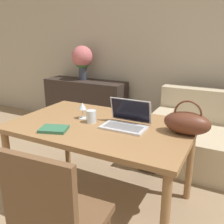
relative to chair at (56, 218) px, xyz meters
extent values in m
cube|color=#BCB29E|center=(-0.16, 2.67, 0.82)|extent=(10.00, 0.06, 2.70)
cube|color=olive|center=(-0.20, 0.84, 0.21)|extent=(1.48, 0.93, 0.04)
cylinder|color=olive|center=(-0.88, 0.44, -0.17)|extent=(0.06, 0.06, 0.71)
cylinder|color=olive|center=(0.48, 0.44, -0.17)|extent=(0.06, 0.06, 0.71)
cylinder|color=olive|center=(-0.88, 1.25, -0.17)|extent=(0.06, 0.06, 0.71)
cylinder|color=olive|center=(0.48, 1.25, -0.17)|extent=(0.06, 0.06, 0.71)
cube|color=brown|center=(-0.01, 0.08, -0.08)|extent=(0.47, 0.47, 0.05)
cube|color=brown|center=(0.01, -0.12, 0.18)|extent=(0.42, 0.07, 0.48)
cylinder|color=brown|center=(-0.20, 0.25, -0.32)|extent=(0.04, 0.04, 0.42)
cube|color=#C1B293|center=(0.70, 1.97, -0.32)|extent=(1.61, 0.94, 0.42)
cube|color=#C1B293|center=(0.00, 1.97, -0.25)|extent=(0.20, 0.94, 0.56)
cube|color=#332823|center=(-1.36, 2.37, -0.14)|extent=(1.31, 0.40, 0.77)
cube|color=silver|center=(0.01, 0.84, 0.23)|extent=(0.35, 0.20, 0.02)
cube|color=gray|center=(0.01, 0.84, 0.24)|extent=(0.30, 0.13, 0.00)
cube|color=silver|center=(0.01, 0.97, 0.34)|extent=(0.35, 0.06, 0.20)
cube|color=black|center=(0.01, 0.97, 0.34)|extent=(0.32, 0.05, 0.18)
cylinder|color=silver|center=(-0.29, 0.84, 0.28)|extent=(0.08, 0.08, 0.10)
cylinder|color=silver|center=(-0.41, 0.89, 0.23)|extent=(0.07, 0.07, 0.01)
cylinder|color=silver|center=(-0.41, 0.89, 0.27)|extent=(0.01, 0.01, 0.08)
cone|color=silver|center=(-0.41, 0.89, 0.34)|extent=(0.07, 0.07, 0.06)
ellipsoid|color=#592D1E|center=(0.47, 0.95, 0.31)|extent=(0.34, 0.20, 0.17)
torus|color=#592D1E|center=(0.47, 0.95, 0.38)|extent=(0.20, 0.01, 0.20)
cylinder|color=#333847|center=(-1.41, 2.40, 0.37)|extent=(0.12, 0.12, 0.24)
sphere|color=#3D6B38|center=(-1.41, 2.40, 0.54)|extent=(0.24, 0.24, 0.24)
sphere|color=#C6666B|center=(-1.41, 2.40, 0.61)|extent=(0.32, 0.32, 0.32)
cube|color=#336B4C|center=(-0.45, 0.55, 0.24)|extent=(0.25, 0.21, 0.02)
camera|label=1|loc=(0.77, -0.84, 0.94)|focal=40.00mm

